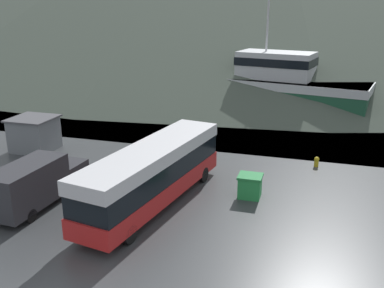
% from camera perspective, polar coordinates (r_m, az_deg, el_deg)
% --- Properties ---
extents(water_surface, '(240.00, 240.00, 0.00)m').
position_cam_1_polar(water_surface, '(149.23, 14.01, 13.71)').
color(water_surface, '#475B6B').
rests_on(water_surface, ground).
extents(tour_bus, '(4.33, 11.48, 3.23)m').
position_cam_1_polar(tour_bus, '(22.63, -5.16, -3.75)').
color(tour_bus, red).
rests_on(tour_bus, ground).
extents(delivery_van, '(2.27, 6.46, 2.53)m').
position_cam_1_polar(delivery_van, '(23.95, -20.08, -4.84)').
color(delivery_van, '#2D2D33').
rests_on(delivery_van, ground).
extents(fishing_boat, '(23.54, 10.11, 10.76)m').
position_cam_1_polar(fishing_boat, '(44.83, 8.63, 7.72)').
color(fishing_boat, '#1E5138').
rests_on(fishing_boat, water_surface).
extents(storage_bin, '(1.31, 1.20, 1.29)m').
position_cam_1_polar(storage_bin, '(23.98, 7.73, -5.56)').
color(storage_bin, green).
rests_on(storage_bin, ground).
extents(dock_kiosk, '(3.04, 2.95, 2.46)m').
position_cam_1_polar(dock_kiosk, '(33.22, -20.28, 1.29)').
color(dock_kiosk, slate).
rests_on(dock_kiosk, ground).
extents(small_boat, '(5.52, 3.80, 0.87)m').
position_cam_1_polar(small_boat, '(56.56, 4.72, 8.12)').
color(small_boat, '#1E5138').
rests_on(small_boat, water_surface).
extents(mooring_bollard, '(0.33, 0.33, 0.68)m').
position_cam_1_polar(mooring_bollard, '(29.38, 16.27, -2.23)').
color(mooring_bollard, '#B29919').
rests_on(mooring_bollard, ground).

